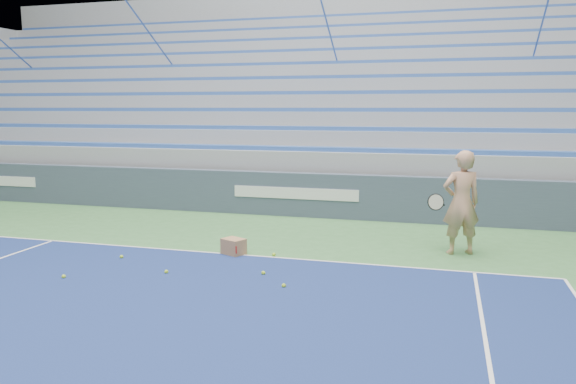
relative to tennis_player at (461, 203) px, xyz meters
The scene contains 10 objects.
sponsor_barrier 4.79m from the tennis_player, 144.52° to the left, with size 30.00×0.32×1.10m.
bleachers 9.44m from the tennis_player, 114.62° to the left, with size 31.00×9.15×7.30m.
tennis_player is the anchor object (origin of this frame).
ball_box 4.30m from the tennis_player, 163.41° to the right, with size 0.49×0.45×0.30m.
tennis_ball_0 7.04m from the tennis_player, 151.43° to the right, with size 0.07×0.07×0.07m, color #B0D92C.
tennis_ball_1 3.60m from the tennis_player, 161.15° to the right, with size 0.07×0.07×0.07m, color #B0D92C.
tennis_ball_2 3.97m from the tennis_player, 143.68° to the right, with size 0.07×0.07×0.07m, color #B0D92C.
tennis_ball_3 5.45m from the tennis_player, 150.40° to the right, with size 0.07×0.07×0.07m, color #B0D92C.
tennis_ball_4 6.31m from the tennis_player, 161.05° to the right, with size 0.07×0.07×0.07m, color #B0D92C.
tennis_ball_5 3.95m from the tennis_player, 132.65° to the right, with size 0.07×0.07×0.07m, color #B0D92C.
Camera 1 is at (3.58, 2.40, 2.72)m, focal length 35.00 mm.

